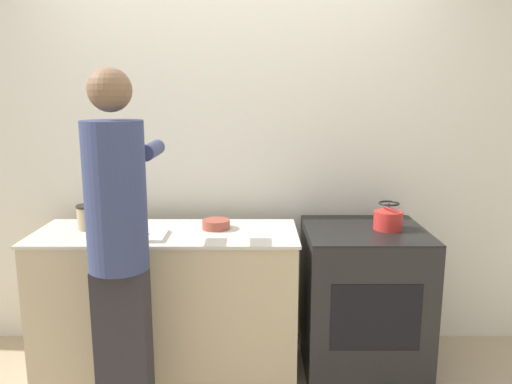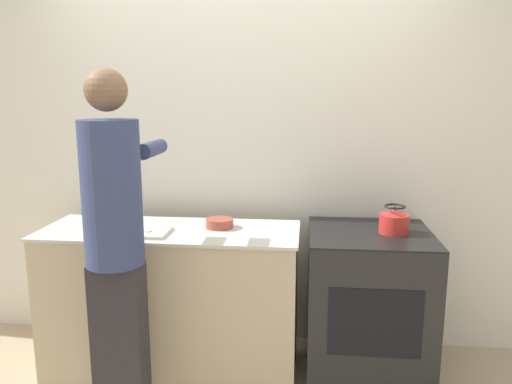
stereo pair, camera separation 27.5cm
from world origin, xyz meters
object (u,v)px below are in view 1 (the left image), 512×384
(bowl_prep, at_px, (217,224))
(canister_jar, at_px, (90,217))
(person, at_px, (119,239))
(kettle, at_px, (389,218))
(knife, at_px, (132,232))
(cutting_board, at_px, (139,235))
(oven, at_px, (363,299))

(bowl_prep, bearing_deg, canister_jar, -179.58)
(person, relative_size, canister_jar, 12.32)
(kettle, bearing_deg, bowl_prep, 179.49)
(person, height_order, kettle, person)
(person, bearing_deg, kettle, 21.19)
(knife, distance_m, bowl_prep, 0.49)
(person, distance_m, bowl_prep, 0.71)
(bowl_prep, height_order, canister_jar, canister_jar)
(knife, bearing_deg, cutting_board, -3.54)
(person, relative_size, bowl_prep, 10.91)
(knife, distance_m, kettle, 1.48)
(knife, xyz_separation_m, canister_jar, (-0.28, 0.14, 0.05))
(oven, xyz_separation_m, cutting_board, (-1.30, -0.17, 0.45))
(kettle, xyz_separation_m, bowl_prep, (-1.01, 0.01, -0.04))
(oven, xyz_separation_m, person, (-1.30, -0.56, 0.55))
(kettle, bearing_deg, canister_jar, 179.88)
(knife, xyz_separation_m, bowl_prep, (0.47, 0.15, 0.01))
(kettle, xyz_separation_m, canister_jar, (-1.76, 0.00, 0.01))
(oven, xyz_separation_m, bowl_prep, (-0.88, 0.00, 0.47))
(knife, bearing_deg, kettle, 31.29)
(cutting_board, bearing_deg, kettle, 6.50)
(cutting_board, distance_m, knife, 0.05)
(oven, distance_m, kettle, 0.53)
(person, distance_m, kettle, 1.53)
(cutting_board, relative_size, canister_jar, 2.12)
(oven, height_order, canister_jar, canister_jar)
(cutting_board, distance_m, bowl_prep, 0.45)
(cutting_board, bearing_deg, oven, 7.49)
(oven, height_order, person, person)
(canister_jar, bearing_deg, knife, -26.77)
(cutting_board, bearing_deg, canister_jar, 152.84)
(cutting_board, distance_m, canister_jar, 0.37)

